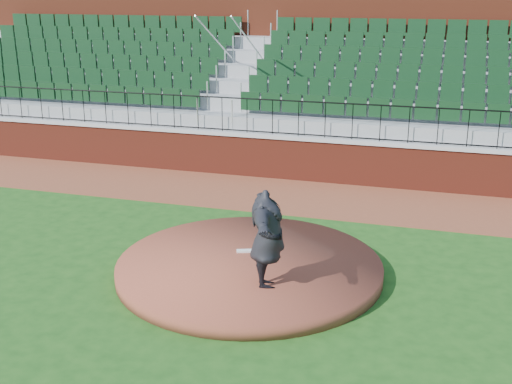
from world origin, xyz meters
TOP-DOWN VIEW (x-y plane):
  - ground at (0.00, 0.00)m, footprint 90.00×90.00m
  - warning_track at (0.00, 5.40)m, footprint 34.00×3.20m
  - field_wall at (0.00, 7.00)m, footprint 34.00×0.35m
  - wall_cap at (0.00, 7.00)m, footprint 34.00×0.45m
  - wall_railing at (0.00, 7.00)m, footprint 34.00×0.05m
  - seating_stands at (0.00, 9.72)m, footprint 34.00×5.10m
  - concourse_wall at (0.00, 12.52)m, footprint 34.00×0.50m
  - pitchers_mound at (0.22, 0.30)m, footprint 5.21×5.21m
  - pitching_rubber at (0.08, 0.78)m, footprint 0.54×0.31m
  - pitcher at (0.85, -0.64)m, footprint 1.25×2.31m

SIDE VIEW (x-z plane):
  - ground at x=0.00m, z-range 0.00..0.00m
  - warning_track at x=0.00m, z-range 0.00..0.01m
  - pitchers_mound at x=0.22m, z-range 0.00..0.25m
  - pitching_rubber at x=0.08m, z-range 0.25..0.29m
  - field_wall at x=0.00m, z-range 0.00..1.20m
  - pitcher at x=0.85m, z-range 0.25..2.07m
  - wall_cap at x=0.00m, z-range 1.20..1.30m
  - wall_railing at x=0.00m, z-range 1.30..2.30m
  - seating_stands at x=0.00m, z-range 0.00..4.60m
  - concourse_wall at x=0.00m, z-range 0.00..5.50m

